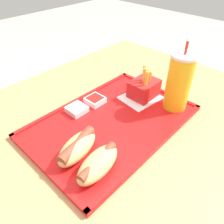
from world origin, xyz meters
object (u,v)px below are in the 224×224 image
sauce_cup_ketchup (95,100)px  hot_dog_near (77,147)px  hot_dog_far (98,164)px  soda_cup (179,82)px  sauce_cup_mayo (77,109)px  fries_carton (144,88)px

sauce_cup_ketchup → hot_dog_near: bearing=35.8°
hot_dog_far → sauce_cup_ketchup: hot_dog_far is taller
sauce_cup_ketchup → soda_cup: bearing=128.8°
hot_dog_far → hot_dog_near: bearing=-90.0°
hot_dog_near → sauce_cup_ketchup: (-0.18, -0.13, -0.02)m
soda_cup → hot_dog_near: 0.34m
hot_dog_far → sauce_cup_mayo: 0.23m
soda_cup → sauce_cup_ketchup: 0.26m
soda_cup → sauce_cup_mayo: (0.23, -0.20, -0.08)m
sauce_cup_mayo → sauce_cup_ketchup: bearing=175.7°
soda_cup → fries_carton: (0.02, -0.10, -0.06)m
soda_cup → fries_carton: soda_cup is taller
hot_dog_near → sauce_cup_ketchup: hot_dog_near is taller
soda_cup → hot_dog_far: size_ratio=1.55×
soda_cup → hot_dog_near: bearing=-11.5°
soda_cup → sauce_cup_mayo: bearing=-41.3°
hot_dog_far → sauce_cup_ketchup: size_ratio=2.50×
hot_dog_far → sauce_cup_ketchup: 0.26m
hot_dog_near → hot_dog_far: bearing=90.0°
sauce_cup_ketchup → fries_carton: bearing=146.1°
hot_dog_near → fries_carton: (-0.31, -0.04, 0.01)m
hot_dog_far → fries_carton: bearing=-161.0°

